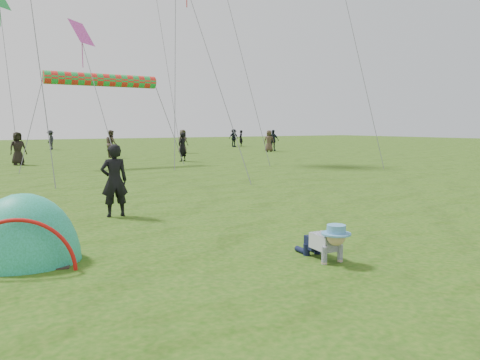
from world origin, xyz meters
TOP-DOWN VIEW (x-y plane):
  - ground at (0.00, 0.00)m, footprint 140.00×140.00m
  - crawling_toddler at (1.15, -0.13)m, footprint 0.64×0.85m
  - popup_tent at (-2.79, 2.22)m, footprint 1.96×1.77m
  - standing_adult at (-0.53, 5.05)m, footprint 0.63×0.45m
  - crowd_person_0 at (7.81, 19.26)m, footprint 0.72×0.64m
  - crowd_person_1 at (5.32, 24.68)m, footprint 0.69×0.88m
  - crowd_person_2 at (18.93, 25.69)m, footprint 1.08×0.64m
  - crowd_person_3 at (21.39, 35.91)m, footprint 1.17×1.26m
  - crowd_person_4 at (17.99, 24.91)m, footprint 0.98×0.98m
  - crowd_person_6 at (21.17, 34.18)m, footprint 0.64×0.70m
  - crowd_person_10 at (11.36, 26.78)m, footprint 0.97×0.74m
  - crowd_person_14 at (19.89, 33.44)m, footprint 1.02×0.47m
  - crowd_person_15 at (3.86, 37.34)m, footprint 0.76×1.16m
  - crowd_person_16 at (-0.55, 21.60)m, footprint 0.95×0.73m
  - rainbow_tube_kite at (3.16, 18.71)m, footprint 5.58×0.64m
  - diamond_kite_5 at (1.55, 15.94)m, footprint 1.25×1.25m

SIDE VIEW (x-z plane):
  - ground at x=0.00m, z-range 0.00..0.00m
  - popup_tent at x=-2.79m, z-range -1.06..1.06m
  - crawling_toddler at x=1.15m, z-range 0.00..0.61m
  - crowd_person_6 at x=21.17m, z-range 0.00..1.61m
  - standing_adult at x=-0.53m, z-range 0.00..1.65m
  - crowd_person_0 at x=7.81m, z-range 0.00..1.67m
  - crowd_person_15 at x=3.86m, z-range 0.00..1.68m
  - crowd_person_14 at x=19.89m, z-range 0.00..1.70m
  - crowd_person_3 at x=21.39m, z-range 0.00..1.71m
  - crowd_person_4 at x=17.99m, z-range 0.00..1.71m
  - crowd_person_2 at x=18.93m, z-range 0.00..1.73m
  - crowd_person_16 at x=-0.55m, z-range 0.00..1.74m
  - crowd_person_10 at x=11.36m, z-range 0.00..1.77m
  - crowd_person_1 at x=5.32m, z-range 0.00..1.78m
  - rainbow_tube_kite at x=3.16m, z-range 4.03..4.67m
  - diamond_kite_5 at x=1.55m, z-range 5.55..6.57m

